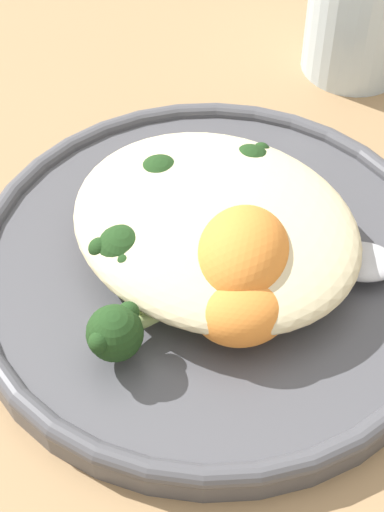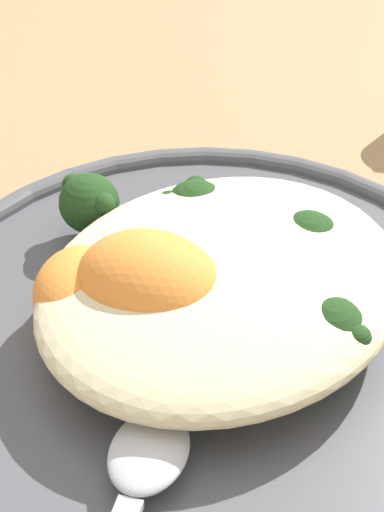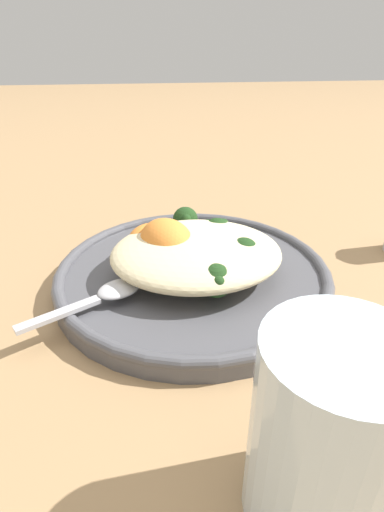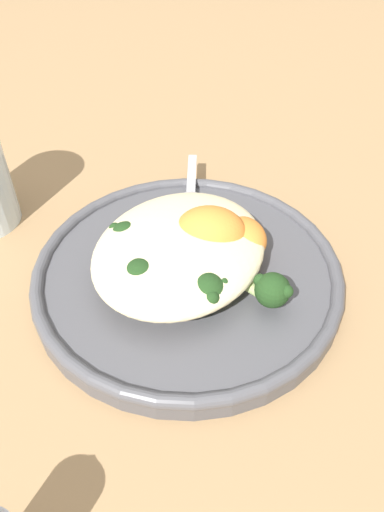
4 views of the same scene
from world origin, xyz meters
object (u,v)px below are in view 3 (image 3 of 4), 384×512
(sweet_potato_chunk_0, at_px, (149,239))
(broccoli_stalk_1, at_px, (228,256))
(broccoli_stalk_0, at_px, (205,276))
(sweet_potato_chunk_1, at_px, (167,242))
(water_glass, at_px, (327,436))
(plate, at_px, (193,274))
(spoon, at_px, (108,294))
(broccoli_stalk_2, at_px, (206,238))
(quinoa_mound, at_px, (196,252))
(broccoli_stalk_3, at_px, (183,227))

(sweet_potato_chunk_0, bearing_deg, broccoli_stalk_1, -30.78)
(broccoli_stalk_0, height_order, broccoli_stalk_1, broccoli_stalk_1)
(sweet_potato_chunk_1, distance_m, water_glass, 0.24)
(sweet_potato_chunk_1, bearing_deg, broccoli_stalk_1, -18.67)
(plate, distance_m, spoon, 0.09)
(plate, xyz_separation_m, broccoli_stalk_0, (0.01, -0.04, 0.02))
(plate, distance_m, broccoli_stalk_2, 0.04)
(quinoa_mound, bearing_deg, sweet_potato_chunk_1, 155.62)
(broccoli_stalk_0, relative_size, broccoli_stalk_3, 0.77)
(plate, xyz_separation_m, broccoli_stalk_3, (-0.00, 0.06, 0.02))
(broccoli_stalk_0, bearing_deg, sweet_potato_chunk_0, -178.27)
(broccoli_stalk_2, distance_m, water_glass, 0.26)
(quinoa_mound, relative_size, sweet_potato_chunk_0, 3.36)
(broccoli_stalk_0, bearing_deg, broccoli_stalk_3, 154.46)
(quinoa_mound, xyz_separation_m, broccoli_stalk_0, (0.00, -0.04, -0.00))
(broccoli_stalk_0, relative_size, broccoli_stalk_2, 1.02)
(quinoa_mound, xyz_separation_m, broccoli_stalk_2, (0.02, 0.03, -0.00))
(broccoli_stalk_2, height_order, spoon, broccoli_stalk_2)
(broccoli_stalk_1, xyz_separation_m, broccoli_stalk_3, (-0.04, 0.08, -0.00))
(broccoli_stalk_2, bearing_deg, broccoli_stalk_1, -102.64)
(broccoli_stalk_0, bearing_deg, water_glass, -21.07)
(broccoli_stalk_3, height_order, water_glass, water_glass)
(broccoli_stalk_0, distance_m, broccoli_stalk_1, 0.04)
(sweet_potato_chunk_1, xyz_separation_m, water_glass, (0.06, -0.23, 0.01))
(broccoli_stalk_1, bearing_deg, spoon, -146.58)
(quinoa_mound, height_order, water_glass, water_glass)
(broccoli_stalk_2, bearing_deg, plate, -153.46)
(broccoli_stalk_2, height_order, broccoli_stalk_3, broccoli_stalk_2)
(broccoli_stalk_3, bearing_deg, sweet_potato_chunk_0, 146.88)
(broccoli_stalk_1, bearing_deg, broccoli_stalk_3, 131.73)
(quinoa_mound, relative_size, broccoli_stalk_2, 1.96)
(plate, distance_m, sweet_potato_chunk_1, 0.04)
(broccoli_stalk_2, bearing_deg, spoon, -174.51)
(broccoli_stalk_1, bearing_deg, quinoa_mound, -176.95)
(sweet_potato_chunk_0, height_order, sweet_potato_chunk_1, sweet_potato_chunk_1)
(plate, height_order, sweet_potato_chunk_1, sweet_potato_chunk_1)
(sweet_potato_chunk_0, bearing_deg, spoon, -116.34)
(broccoli_stalk_0, xyz_separation_m, water_glass, (0.03, -0.18, 0.02))
(plate, xyz_separation_m, quinoa_mound, (0.00, -0.00, 0.03))
(broccoli_stalk_1, bearing_deg, broccoli_stalk_2, 125.77)
(broccoli_stalk_1, distance_m, broccoli_stalk_3, 0.08)
(quinoa_mound, xyz_separation_m, spoon, (-0.08, -0.04, -0.01))
(sweet_potato_chunk_0, xyz_separation_m, water_glass, (0.08, -0.26, 0.02))
(broccoli_stalk_3, bearing_deg, spoon, 162.48)
(broccoli_stalk_0, distance_m, sweet_potato_chunk_0, 0.09)
(quinoa_mound, bearing_deg, broccoli_stalk_0, -85.88)
(sweet_potato_chunk_0, height_order, spoon, sweet_potato_chunk_0)
(water_glass, bearing_deg, spoon, 122.65)
(broccoli_stalk_0, bearing_deg, broccoli_stalk_1, 108.16)
(plate, bearing_deg, spoon, -150.08)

